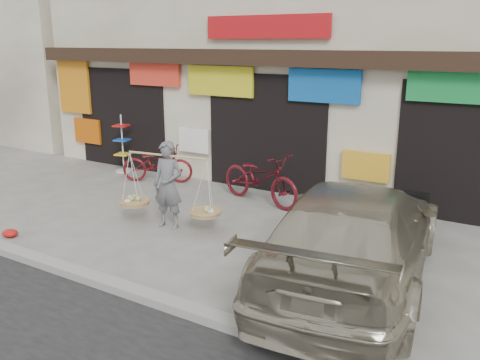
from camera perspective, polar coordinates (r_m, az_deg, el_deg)
The scene contains 10 objects.
ground at distance 9.28m, azimuth -7.62°, elevation -6.34°, with size 70.00×70.00×0.00m, color gray.
kerb at distance 7.94m, azimuth -16.84°, elevation -10.30°, with size 70.00×0.25×0.12m, color gray.
shophouse_block at distance 14.18m, azimuth 8.89°, elevation 15.35°, with size 14.00×6.32×7.00m.
neighbor_west at distance 23.39m, azimuth -23.58°, elevation 13.13°, with size 12.00×7.00×6.00m, color beige.
street_vendor at distance 9.54m, azimuth -8.07°, elevation -0.93°, with size 2.09×0.77×1.65m.
bike_0 at distance 12.76m, azimuth -9.27°, elevation 1.82°, with size 0.62×1.77×0.93m, color maroon.
bike_2 at distance 10.93m, azimuth 2.29°, elevation 0.25°, with size 0.74×2.14×1.12m, color #570F18.
suv at distance 7.49m, azimuth 12.81°, elevation -5.92°, with size 2.74×5.33×1.48m.
display_rack at distance 13.92m, azimuth -13.03°, elevation 3.41°, with size 0.46×0.46×1.54m.
red_bag at distance 10.07m, azimuth -24.43°, elevation -5.45°, with size 0.31×0.25×0.14m, color red.
Camera 1 is at (5.49, -6.66, 3.41)m, focal length 38.00 mm.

